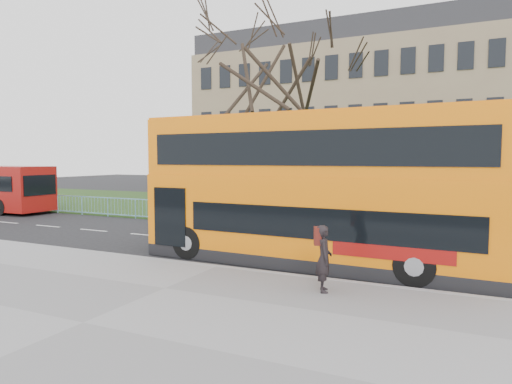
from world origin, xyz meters
TOP-DOWN VIEW (x-y plane):
  - ground at (0.00, 0.00)m, footprint 120.00×120.00m
  - pavement at (0.00, -6.75)m, footprint 80.00×10.50m
  - kerb at (0.00, -1.55)m, footprint 80.00×0.20m
  - grass_verge at (0.00, 14.30)m, footprint 80.00×15.40m
  - guard_railing at (0.00, 6.60)m, footprint 40.00×0.12m
  - bare_tree at (-3.00, 10.00)m, footprint 9.29×9.29m
  - civic_building at (-5.00, 35.00)m, footprint 30.00×15.00m
  - yellow_bus at (2.34, 0.39)m, footprint 11.12×3.00m
  - pedestrian at (3.63, -2.71)m, footprint 0.58×0.69m

SIDE VIEW (x-z plane):
  - ground at x=0.00m, z-range 0.00..0.00m
  - grass_verge at x=0.00m, z-range 0.00..0.08m
  - pavement at x=0.00m, z-range 0.00..0.12m
  - kerb at x=0.00m, z-range 0.00..0.14m
  - guard_railing at x=0.00m, z-range 0.00..1.10m
  - pedestrian at x=3.63m, z-range 0.12..1.73m
  - yellow_bus at x=2.34m, z-range 0.17..4.80m
  - bare_tree at x=-3.00m, z-range 0.08..13.35m
  - civic_building at x=-5.00m, z-range 0.00..14.00m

